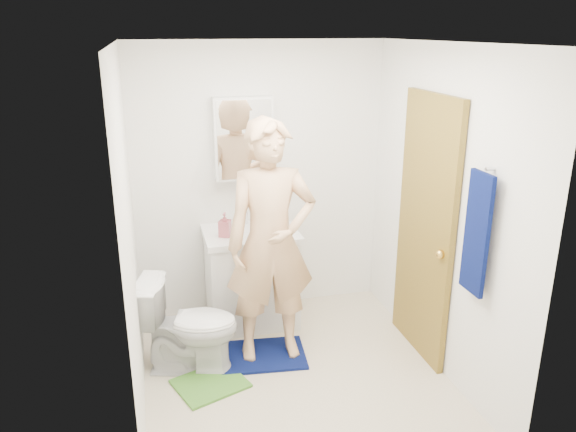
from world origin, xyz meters
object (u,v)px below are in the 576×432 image
Objects in this scene: vanity_cabinet at (251,279)px; toothbrush_cup at (278,218)px; soap_dispenser at (225,225)px; towel at (477,234)px; toilet at (189,325)px; medicine_cabinet at (243,139)px; man at (271,243)px.

vanity_cabinet is 0.58m from toothbrush_cup.
vanity_cabinet is at bearing 17.22° from soap_dispenser.
towel is at bearing -60.75° from toothbrush_cup.
towel is at bearing -51.53° from vanity_cabinet.
toothbrush_cup is at bearing 119.25° from towel.
towel is at bearing -100.52° from toilet.
toilet is at bearing -124.48° from soap_dispenser.
medicine_cabinet is 0.87× the size of towel.
towel reaches higher than toothbrush_cup.
soap_dispenser is (-0.22, -0.07, 0.55)m from vanity_cabinet.
towel is at bearing -45.22° from soap_dispenser.
man reaches higher than towel.
toothbrush_cup is 0.76m from man.
toothbrush_cup is at bearing 22.51° from soap_dispenser.
man reaches higher than vanity_cabinet.
medicine_cabinet is at bearing 90.00° from vanity_cabinet.
medicine_cabinet is 0.95× the size of toilet.
soap_dispenser is 0.11× the size of man.
vanity_cabinet is 6.49× the size of toothbrush_cup.
soap_dispenser is at bearing -18.69° from toilet.
medicine_cabinet is at bearing 124.61° from towel.
medicine_cabinet is 1.03m from man.
medicine_cabinet is 0.76m from toothbrush_cup.
soap_dispenser is (0.37, 0.54, 0.58)m from toilet.
vanity_cabinet is at bearing -90.00° from medicine_cabinet.
soap_dispenser is 1.64× the size of toothbrush_cup.
towel is (1.18, -1.71, -0.35)m from medicine_cabinet.
vanity_cabinet is at bearing 96.76° from man.
medicine_cabinet is 0.75m from soap_dispenser.
towel reaches higher than vanity_cabinet.
vanity_cabinet is at bearing 128.47° from towel.
man is (0.05, -0.58, 0.56)m from vanity_cabinet.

